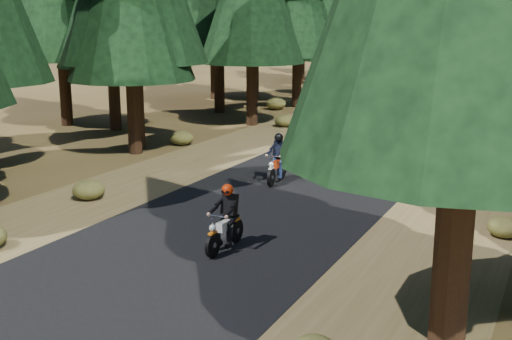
% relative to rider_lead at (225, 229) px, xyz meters
% --- Properties ---
extents(ground, '(120.00, 120.00, 0.00)m').
position_rel_rider_lead_xyz_m(ground, '(-0.64, 1.27, -0.47)').
color(ground, '#402E17').
rests_on(ground, ground).
extents(road, '(6.00, 100.00, 0.01)m').
position_rel_rider_lead_xyz_m(road, '(-0.64, 6.27, -0.47)').
color(road, black).
rests_on(road, ground).
extents(shoulder_l, '(3.20, 100.00, 0.01)m').
position_rel_rider_lead_xyz_m(shoulder_l, '(-5.24, 6.27, -0.47)').
color(shoulder_l, brown).
rests_on(shoulder_l, ground).
extents(shoulder_r, '(3.20, 100.00, 0.01)m').
position_rel_rider_lead_xyz_m(shoulder_r, '(3.96, 6.27, -0.47)').
color(shoulder_r, brown).
rests_on(shoulder_r, ground).
extents(understory_shrubs, '(16.70, 29.14, 0.71)m').
position_rel_rider_lead_xyz_m(understory_shrubs, '(0.04, 10.34, -0.19)').
color(understory_shrubs, '#474C1E').
rests_on(understory_shrubs, ground).
extents(rider_lead, '(0.48, 1.58, 1.40)m').
position_rel_rider_lead_xyz_m(rider_lead, '(0.00, 0.00, 0.00)').
color(rider_lead, silver).
rests_on(rider_lead, road).
extents(rider_follow, '(0.67, 1.69, 1.47)m').
position_rel_rider_lead_xyz_m(rider_follow, '(-1.42, 5.77, 0.02)').
color(rider_follow, '#9D2A0A').
rests_on(rider_follow, road).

